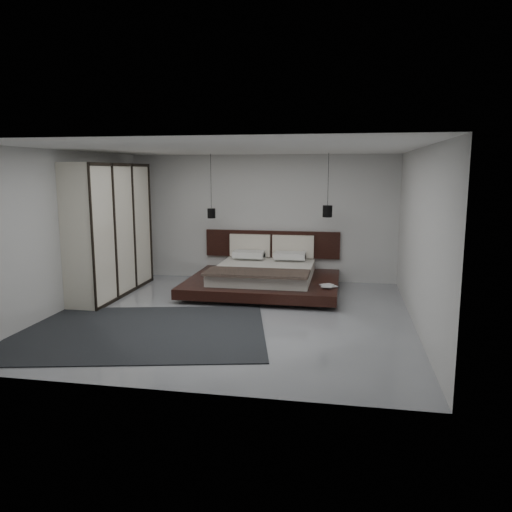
% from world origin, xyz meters
% --- Properties ---
extents(floor, '(6.00, 6.00, 0.00)m').
position_xyz_m(floor, '(0.00, 0.00, 0.00)').
color(floor, gray).
rests_on(floor, ground).
extents(ceiling, '(6.00, 6.00, 0.00)m').
position_xyz_m(ceiling, '(0.00, 0.00, 2.80)').
color(ceiling, white).
rests_on(ceiling, wall_back).
extents(wall_back, '(6.00, 0.00, 6.00)m').
position_xyz_m(wall_back, '(0.00, 3.00, 1.40)').
color(wall_back, silver).
rests_on(wall_back, floor).
extents(wall_front, '(6.00, 0.00, 6.00)m').
position_xyz_m(wall_front, '(0.00, -3.00, 1.40)').
color(wall_front, silver).
rests_on(wall_front, floor).
extents(wall_left, '(0.00, 6.00, 6.00)m').
position_xyz_m(wall_left, '(-3.00, 0.00, 1.40)').
color(wall_left, silver).
rests_on(wall_left, floor).
extents(wall_right, '(0.00, 6.00, 6.00)m').
position_xyz_m(wall_right, '(3.00, 0.00, 1.40)').
color(wall_right, silver).
rests_on(wall_right, floor).
extents(lattice_screen, '(0.05, 0.90, 2.60)m').
position_xyz_m(lattice_screen, '(-2.95, 2.45, 1.30)').
color(lattice_screen, black).
rests_on(lattice_screen, floor).
extents(bed, '(3.02, 2.49, 1.12)m').
position_xyz_m(bed, '(0.25, 1.90, 0.30)').
color(bed, black).
rests_on(bed, floor).
extents(book_lower, '(0.37, 0.39, 0.03)m').
position_xyz_m(book_lower, '(1.49, 1.21, 0.30)').
color(book_lower, '#99724C').
rests_on(book_lower, bed).
extents(book_upper, '(0.24, 0.30, 0.02)m').
position_xyz_m(book_upper, '(1.47, 1.18, 0.32)').
color(book_upper, '#99724C').
rests_on(book_upper, book_lower).
extents(pendant_left, '(0.17, 0.17, 1.37)m').
position_xyz_m(pendant_left, '(-0.99, 2.40, 1.54)').
color(pendant_left, black).
rests_on(pendant_left, ceiling).
extents(pendant_right, '(0.20, 0.20, 1.30)m').
position_xyz_m(pendant_right, '(1.49, 2.40, 1.62)').
color(pendant_right, black).
rests_on(pendant_right, ceiling).
extents(wardrobe, '(0.62, 2.64, 2.59)m').
position_xyz_m(wardrobe, '(-2.70, 1.09, 1.29)').
color(wardrobe, silver).
rests_on(wardrobe, floor).
extents(rug, '(4.33, 3.49, 0.02)m').
position_xyz_m(rug, '(-1.20, -1.11, 0.01)').
color(rug, black).
rests_on(rug, floor).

